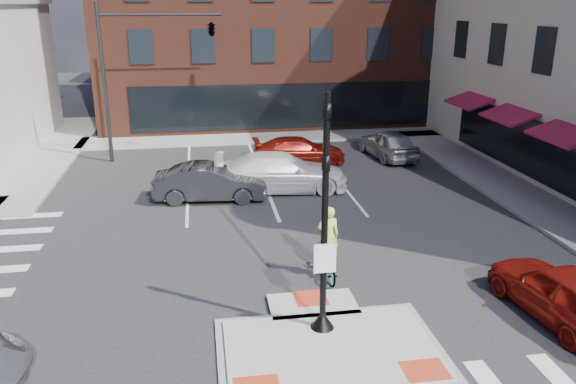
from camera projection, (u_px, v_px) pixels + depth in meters
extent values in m
plane|color=#28282B|center=(326.00, 340.00, 13.95)|extent=(120.00, 120.00, 0.00)
cube|color=gray|center=(330.00, 351.00, 13.47)|extent=(5.40, 3.60, 0.06)
cube|color=#A8A8A3|center=(330.00, 349.00, 13.46)|extent=(5.00, 3.20, 0.12)
cube|color=#A8A8A3|center=(313.00, 305.00, 15.42)|extent=(2.40, 1.40, 0.12)
cube|color=red|center=(425.00, 370.00, 12.60)|extent=(1.00, 0.80, 0.01)
cube|color=red|center=(311.00, 298.00, 15.69)|extent=(0.90, 0.90, 0.01)
cube|color=gray|center=(52.00, 153.00, 30.99)|extent=(3.00, 20.00, 0.15)
cube|color=gray|center=(514.00, 190.00, 24.89)|extent=(3.00, 24.00, 0.15)
cube|color=gray|center=(295.00, 136.00, 34.95)|extent=(26.00, 3.00, 0.15)
cube|color=#57261B|center=(273.00, 9.00, 41.93)|extent=(24.00, 18.00, 15.00)
cube|color=black|center=(292.00, 106.00, 35.34)|extent=(20.00, 0.12, 2.80)
cube|color=black|center=(544.00, 153.00, 24.55)|extent=(0.12, 16.00, 2.60)
cube|color=#AA163E|center=(533.00, 124.00, 24.01)|extent=(1.46, 3.00, 0.58)
cube|color=#AA163E|center=(469.00, 101.00, 29.63)|extent=(1.46, 3.00, 0.58)
cube|color=slate|center=(184.00, 32.00, 60.40)|extent=(10.00, 12.00, 10.00)
cube|color=brown|center=(300.00, 21.00, 63.89)|extent=(12.00, 12.00, 12.00)
cone|color=black|center=(322.00, 319.00, 14.21)|extent=(0.60, 0.60, 0.45)
cylinder|color=black|center=(325.00, 214.00, 13.30)|extent=(0.16, 0.16, 5.80)
cube|color=white|center=(325.00, 258.00, 13.54)|extent=(0.55, 0.04, 0.75)
imported|color=black|center=(327.00, 127.00, 12.63)|extent=(0.18, 0.22, 1.10)
imported|color=black|center=(326.00, 178.00, 13.01)|extent=(0.18, 0.22, 1.10)
cylinder|color=black|center=(104.00, 85.00, 28.39)|extent=(0.20, 0.20, 8.00)
cylinder|color=black|center=(160.00, 15.00, 27.75)|extent=(6.00, 0.14, 0.14)
imported|color=black|center=(211.00, 27.00, 28.31)|extent=(0.48, 2.24, 0.90)
imported|color=maroon|center=(564.00, 293.00, 14.65)|extent=(2.38, 4.70, 1.54)
imported|color=white|center=(281.00, 172.00, 24.79)|extent=(5.95, 2.67, 1.69)
imported|color=#292A2F|center=(211.00, 182.00, 23.62)|extent=(4.86, 2.10, 1.56)
imported|color=#AEB1B6|center=(388.00, 144.00, 30.11)|extent=(2.38, 4.74, 1.55)
imported|color=maroon|center=(299.00, 151.00, 29.02)|extent=(4.78, 1.99, 1.38)
imported|color=#3F3F44|center=(327.00, 262.00, 17.01)|extent=(0.65, 1.83, 0.96)
imported|color=#BFD24A|center=(328.00, 235.00, 16.73)|extent=(0.67, 0.44, 1.84)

